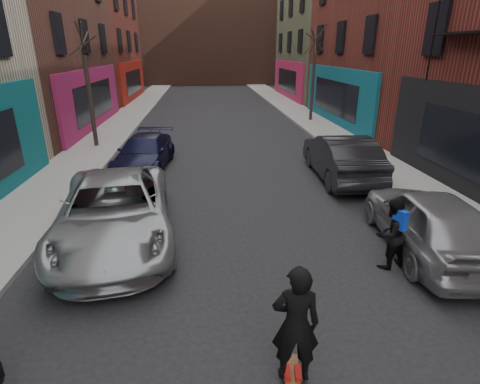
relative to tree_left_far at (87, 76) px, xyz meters
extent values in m
cube|color=gray|center=(-0.05, 12.00, -3.31)|extent=(2.50, 84.00, 0.13)
cube|color=gray|center=(12.45, 12.00, -3.31)|extent=(2.50, 84.00, 0.13)
cube|color=#47281E|center=(6.20, 38.00, 3.62)|extent=(40.00, 10.00, 14.00)
imported|color=gray|center=(3.00, -9.84, -2.58)|extent=(3.44, 6.10, 1.61)
imported|color=black|center=(2.86, -3.70, -2.72)|extent=(2.34, 4.70, 1.31)
imported|color=gray|center=(10.43, -11.10, -2.60)|extent=(2.32, 4.75, 1.56)
imported|color=black|center=(10.26, -5.65, -2.55)|extent=(1.96, 5.08, 1.65)
cube|color=brown|center=(6.41, -14.51, -3.33)|extent=(0.33, 0.82, 0.10)
imported|color=black|center=(6.41, -14.51, -2.37)|extent=(0.72, 0.53, 1.82)
imported|color=black|center=(9.20, -11.68, -2.58)|extent=(0.93, 0.83, 1.59)
cube|color=#0D34C1|center=(9.26, -11.85, -2.16)|extent=(0.23, 0.33, 0.42)
camera|label=1|loc=(5.25, -18.55, 1.14)|focal=28.00mm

